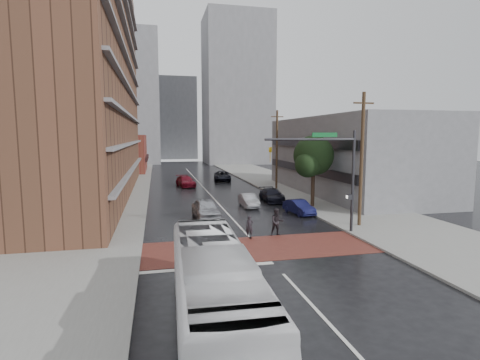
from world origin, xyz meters
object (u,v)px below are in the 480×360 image
car_travel_a (206,209)px  car_parked_far (273,193)px  car_travel_b (249,200)px  car_parked_mid (272,195)px  pedestrian_a (250,227)px  suv_travel (222,176)px  car_parked_near (299,207)px  transit_bus (214,290)px  pedestrian_b (277,222)px  car_travel_c (186,181)px

car_travel_a → car_parked_far: car_travel_a is taller
car_travel_b → car_parked_mid: 3.96m
pedestrian_a → suv_travel: size_ratio=0.28×
car_travel_b → suv_travel: size_ratio=0.73×
car_parked_near → car_parked_far: car_parked_far is taller
car_travel_a → car_parked_far: bearing=41.6°
transit_bus → pedestrian_a: size_ratio=7.49×
pedestrian_b → suv_travel: bearing=92.0°
car_travel_c → suv_travel: (5.98, 5.28, 0.03)m
car_travel_a → car_parked_mid: car_travel_a is taller
car_parked_mid → car_travel_a: bearing=-138.8°
car_parked_mid → suv_travel: bearing=96.1°
transit_bus → car_parked_near: bearing=62.4°
pedestrian_a → car_parked_far: (6.28, 14.44, -0.11)m
transit_bus → car_travel_a: 18.09m
car_travel_b → car_parked_near: size_ratio=1.02×
car_travel_a → car_travel_c: car_travel_a is taller
pedestrian_a → car_travel_a: size_ratio=0.30×
car_parked_near → car_parked_far: size_ratio=1.03×
pedestrian_b → car_travel_b: 10.55m
car_travel_c → car_parked_near: car_travel_c is taller
car_travel_c → car_parked_near: bearing=-77.3°
pedestrian_b → car_travel_b: bearing=91.9°
car_travel_c → pedestrian_b: bearing=-90.6°
transit_bus → suv_travel: size_ratio=2.07×
pedestrian_b → car_travel_c: bearing=104.1°
pedestrian_a → car_parked_near: size_ratio=0.39×
car_travel_c → car_parked_mid: 15.88m
car_travel_a → car_parked_near: bearing=-1.8°
pedestrian_a → suv_travel: bearing=99.6°
car_parked_far → car_travel_b: bearing=-138.4°
pedestrian_b → suv_travel: pedestrian_b is taller
suv_travel → car_parked_mid: size_ratio=1.16×
car_travel_a → car_parked_far: (8.44, 8.17, -0.20)m
pedestrian_b → suv_travel: (1.79, 32.06, -0.21)m
car_travel_c → car_travel_b: bearing=-83.1°
pedestrian_b → car_travel_a: (-4.10, 6.26, -0.12)m
car_travel_a → transit_bus: bearing=-99.0°
pedestrian_a → car_travel_c: pedestrian_a is taller
suv_travel → pedestrian_b: bearing=-85.9°
transit_bus → car_parked_mid: size_ratio=2.41×
suv_travel → car_parked_near: bearing=-77.6°
car_parked_near → car_travel_c: bearing=103.2°
pedestrian_a → car_parked_mid: 14.17m
car_travel_b → car_travel_c: car_travel_c is taller
transit_bus → car_parked_far: (10.48, 26.13, -0.90)m
car_travel_a → pedestrian_a: bearing=-73.5°
car_travel_a → suv_travel: (5.89, 25.80, -0.09)m
suv_travel → car_parked_mid: 19.16m
transit_bus → car_parked_mid: 26.59m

